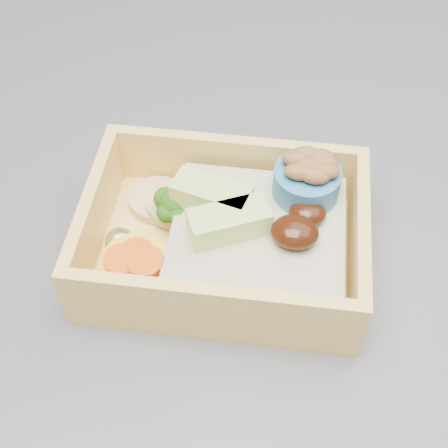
# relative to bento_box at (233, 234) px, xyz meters

# --- Properties ---
(bento_box) EXTENTS (0.17, 0.12, 0.06)m
(bento_box) POSITION_rel_bento_box_xyz_m (0.00, 0.00, 0.00)
(bento_box) COLOR #FFD269
(bento_box) RESTS_ON island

